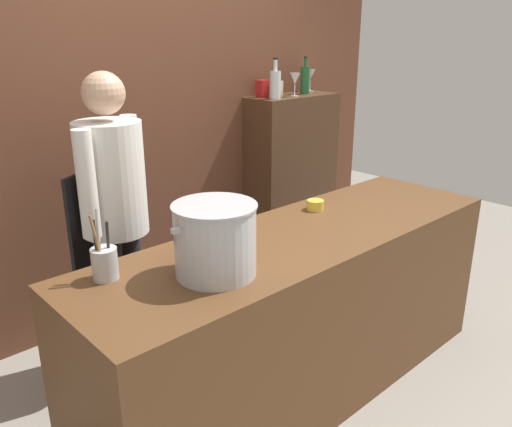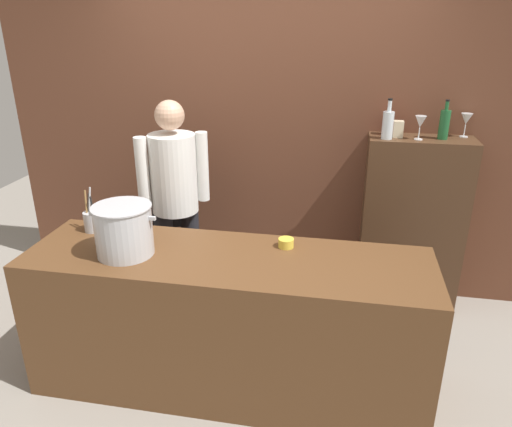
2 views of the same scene
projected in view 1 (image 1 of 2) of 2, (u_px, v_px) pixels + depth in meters
The scene contains 14 objects.
ground_plane at pixel (297, 386), 2.84m from camera, with size 8.00×8.00×0.00m, color gray.
brick_back_panel at pixel (142, 87), 3.31m from camera, with size 4.40×0.10×3.00m, color brown.
prep_counter at pixel (299, 314), 2.69m from camera, with size 2.38×0.70×0.90m, color brown.
bar_cabinet at pixel (291, 182), 4.20m from camera, with size 0.76×0.32×1.37m, color #472D1C.
chef at pixel (114, 209), 2.69m from camera, with size 0.46×0.41×1.66m.
stockpot_large at pixel (215, 240), 2.07m from camera, with size 0.40×0.34×0.30m.
utensil_crock at pixel (104, 262), 2.05m from camera, with size 0.10×0.10×0.29m.
butter_jar at pixel (315, 205), 2.87m from camera, with size 0.09×0.09×0.05m, color yellow.
wine_bottle_green at pixel (305, 79), 4.01m from camera, with size 0.07×0.07×0.28m.
wine_bottle_clear at pixel (275, 84), 3.72m from camera, with size 0.08×0.08×0.29m.
wine_glass_tall at pixel (310, 75), 4.18m from camera, with size 0.08×0.08×0.17m.
wine_glass_short at pixel (295, 80), 3.86m from camera, with size 0.08×0.08×0.17m.
spice_tin_red at pixel (262, 89), 3.84m from camera, with size 0.07×0.07×0.12m, color red.
spice_tin_cream at pixel (276, 89), 3.83m from camera, with size 0.07×0.07×0.12m, color beige.
Camera 1 is at (-1.77, -1.59, 1.84)m, focal length 36.42 mm.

